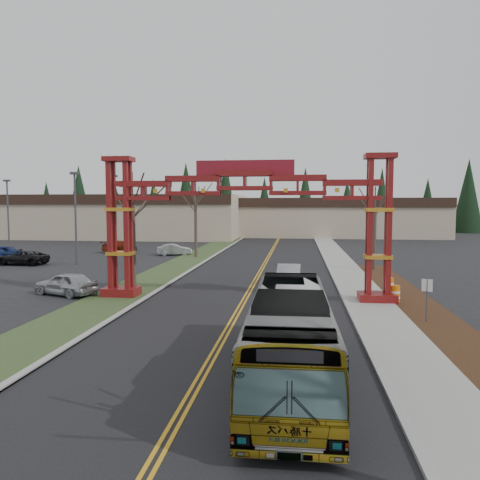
% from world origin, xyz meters
% --- Properties ---
extents(ground, '(200.00, 200.00, 0.00)m').
position_xyz_m(ground, '(0.00, 0.00, 0.00)').
color(ground, black).
rests_on(ground, ground).
extents(road, '(12.00, 110.00, 0.02)m').
position_xyz_m(road, '(0.00, 25.00, 0.01)').
color(road, black).
rests_on(road, ground).
extents(lane_line_left, '(0.12, 100.00, 0.01)m').
position_xyz_m(lane_line_left, '(-0.12, 25.00, 0.03)').
color(lane_line_left, gold).
rests_on(lane_line_left, road).
extents(lane_line_right, '(0.12, 100.00, 0.01)m').
position_xyz_m(lane_line_right, '(0.12, 25.00, 0.03)').
color(lane_line_right, gold).
rests_on(lane_line_right, road).
extents(curb_right, '(0.30, 110.00, 0.15)m').
position_xyz_m(curb_right, '(6.15, 25.00, 0.07)').
color(curb_right, '#A1A09C').
rests_on(curb_right, ground).
extents(sidewalk_right, '(2.60, 110.00, 0.14)m').
position_xyz_m(sidewalk_right, '(7.60, 25.00, 0.08)').
color(sidewalk_right, gray).
rests_on(sidewalk_right, ground).
extents(landscape_strip, '(2.60, 50.00, 0.12)m').
position_xyz_m(landscape_strip, '(10.20, 10.00, 0.06)').
color(landscape_strip, black).
rests_on(landscape_strip, ground).
extents(grass_median, '(4.00, 110.00, 0.08)m').
position_xyz_m(grass_median, '(-8.00, 25.00, 0.04)').
color(grass_median, '#334321').
rests_on(grass_median, ground).
extents(curb_left, '(0.30, 110.00, 0.15)m').
position_xyz_m(curb_left, '(-6.15, 25.00, 0.07)').
color(curb_left, '#A1A09C').
rests_on(curb_left, ground).
extents(gateway_arch, '(18.20, 1.60, 8.90)m').
position_xyz_m(gateway_arch, '(0.00, 18.00, 5.98)').
color(gateway_arch, '#630D12').
rests_on(gateway_arch, ground).
extents(retail_building_west, '(46.00, 22.30, 7.50)m').
position_xyz_m(retail_building_west, '(-30.00, 71.96, 3.76)').
color(retail_building_west, tan).
rests_on(retail_building_west, ground).
extents(retail_building_east, '(38.00, 20.30, 7.00)m').
position_xyz_m(retail_building_east, '(10.00, 79.95, 3.51)').
color(retail_building_east, tan).
rests_on(retail_building_east, ground).
extents(conifer_treeline, '(116.10, 5.60, 13.00)m').
position_xyz_m(conifer_treeline, '(0.25, 92.00, 6.49)').
color(conifer_treeline, black).
rests_on(conifer_treeline, ground).
extents(transit_bus, '(2.74, 11.11, 3.08)m').
position_xyz_m(transit_bus, '(3.01, 4.85, 1.54)').
color(transit_bus, '#A7A8AF').
rests_on(transit_bus, ground).
extents(silver_sedan, '(1.82, 4.78, 1.55)m').
position_xyz_m(silver_sedan, '(2.61, 23.11, 0.78)').
color(silver_sedan, '#A5A8AD').
rests_on(silver_sedan, ground).
extents(parked_car_near_a, '(4.81, 3.27, 1.52)m').
position_xyz_m(parked_car_near_a, '(-11.75, 18.00, 0.76)').
color(parked_car_near_a, '#AAADB2').
rests_on(parked_car_near_a, ground).
extents(parked_car_near_c, '(5.02, 2.43, 1.38)m').
position_xyz_m(parked_car_near_c, '(-23.55, 31.98, 0.69)').
color(parked_car_near_c, black).
rests_on(parked_car_near_c, ground).
extents(parked_car_mid_a, '(3.78, 5.23, 1.41)m').
position_xyz_m(parked_car_mid_a, '(-18.82, 45.30, 0.70)').
color(parked_car_mid_a, maroon).
rests_on(parked_car_mid_a, ground).
extents(parked_car_mid_b, '(4.62, 2.26, 1.52)m').
position_xyz_m(parked_car_mid_b, '(-28.59, 35.95, 0.76)').
color(parked_car_mid_b, navy).
rests_on(parked_car_mid_b, ground).
extents(parked_car_far_a, '(4.21, 2.58, 1.31)m').
position_xyz_m(parked_car_far_a, '(-11.00, 42.21, 0.65)').
color(parked_car_far_a, '#A0A4A7').
rests_on(parked_car_far_a, ground).
extents(bare_tree_median_mid, '(3.43, 3.43, 8.11)m').
position_xyz_m(bare_tree_median_mid, '(-8.00, 20.34, 5.81)').
color(bare_tree_median_mid, '#382D26').
rests_on(bare_tree_median_mid, ground).
extents(bare_tree_median_far, '(3.35, 3.35, 8.40)m').
position_xyz_m(bare_tree_median_far, '(-8.00, 40.20, 6.15)').
color(bare_tree_median_far, '#382D26').
rests_on(bare_tree_median_far, ground).
extents(bare_tree_right_far, '(3.28, 3.28, 7.49)m').
position_xyz_m(bare_tree_right_far, '(10.00, 32.04, 5.30)').
color(bare_tree_right_far, '#382D26').
rests_on(bare_tree_right_far, ground).
extents(light_pole_near, '(0.78, 0.39, 9.04)m').
position_xyz_m(light_pole_near, '(-18.29, 32.71, 5.23)').
color(light_pole_near, '#3F3F44').
rests_on(light_pole_near, ground).
extents(light_pole_mid, '(0.78, 0.39, 8.94)m').
position_xyz_m(light_pole_mid, '(-32.45, 43.47, 5.17)').
color(light_pole_mid, '#3F3F44').
rests_on(light_pole_mid, ground).
extents(light_pole_far, '(0.88, 0.44, 10.10)m').
position_xyz_m(light_pole_far, '(-23.18, 54.81, 5.85)').
color(light_pole_far, '#3F3F44').
rests_on(light_pole_far, ground).
extents(street_sign, '(0.50, 0.20, 2.24)m').
position_xyz_m(street_sign, '(9.60, 13.26, 1.61)').
color(street_sign, '#3F3F44').
rests_on(street_sign, ground).
extents(barrel_south, '(0.60, 0.60, 1.10)m').
position_xyz_m(barrel_south, '(9.02, 17.90, 0.55)').
color(barrel_south, orange).
rests_on(barrel_south, ground).
extents(barrel_mid, '(0.52, 0.52, 0.96)m').
position_xyz_m(barrel_mid, '(9.07, 18.24, 0.48)').
color(barrel_mid, orange).
rests_on(barrel_mid, ground).
extents(barrel_north, '(0.59, 0.59, 1.09)m').
position_xyz_m(barrel_north, '(9.25, 20.93, 0.55)').
color(barrel_north, orange).
rests_on(barrel_north, ground).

